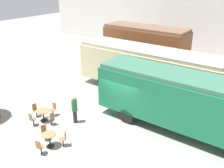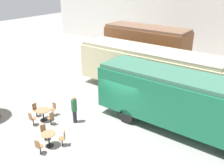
{
  "view_description": "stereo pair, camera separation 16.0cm",
  "coord_description": "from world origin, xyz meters",
  "px_view_note": "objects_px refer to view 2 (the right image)",
  "views": [
    {
      "loc": [
        7.39,
        -11.29,
        8.18
      ],
      "look_at": [
        -1.52,
        1.0,
        1.6
      ],
      "focal_mm": 40.0,
      "sensor_mm": 36.0,
      "label": 1
    },
    {
      "loc": [
        7.52,
        -11.2,
        8.18
      ],
      "look_at": [
        -1.52,
        1.0,
        1.6
      ],
      "focal_mm": 40.0,
      "sensor_mm": 36.0,
      "label": 2
    }
  ],
  "objects_px": {
    "streamlined_locomotive": "(203,105)",
    "cafe_table_near": "(48,137)",
    "passenger_coach_vintage": "(148,68)",
    "cafe_table_mid": "(43,112)",
    "visitor_person": "(74,108)",
    "cafe_chair_0": "(44,131)",
    "passenger_coach_wooden": "(146,44)"
  },
  "relations": [
    {
      "from": "cafe_chair_0",
      "to": "streamlined_locomotive",
      "type": "bearing_deg",
      "value": 58.21
    },
    {
      "from": "passenger_coach_wooden",
      "to": "cafe_table_near",
      "type": "distance_m",
      "value": 13.48
    },
    {
      "from": "streamlined_locomotive",
      "to": "cafe_table_near",
      "type": "xyz_separation_m",
      "value": [
        -5.96,
        -5.45,
        -1.39
      ]
    },
    {
      "from": "cafe_table_mid",
      "to": "cafe_chair_0",
      "type": "relative_size",
      "value": 0.97
    },
    {
      "from": "cafe_table_mid",
      "to": "visitor_person",
      "type": "bearing_deg",
      "value": 29.97
    },
    {
      "from": "cafe_table_mid",
      "to": "visitor_person",
      "type": "relative_size",
      "value": 0.48
    },
    {
      "from": "cafe_table_near",
      "to": "visitor_person",
      "type": "height_order",
      "value": "visitor_person"
    },
    {
      "from": "passenger_coach_vintage",
      "to": "cafe_chair_0",
      "type": "xyz_separation_m",
      "value": [
        -1.6,
        -8.48,
        -1.5
      ]
    },
    {
      "from": "passenger_coach_wooden",
      "to": "cafe_chair_0",
      "type": "xyz_separation_m",
      "value": [
        1.12,
        -12.97,
        -1.93
      ]
    },
    {
      "from": "cafe_table_mid",
      "to": "passenger_coach_vintage",
      "type": "bearing_deg",
      "value": 66.25
    },
    {
      "from": "visitor_person",
      "to": "streamlined_locomotive",
      "type": "bearing_deg",
      "value": 24.39
    },
    {
      "from": "passenger_coach_vintage",
      "to": "visitor_person",
      "type": "bearing_deg",
      "value": -103.21
    },
    {
      "from": "passenger_coach_vintage",
      "to": "passenger_coach_wooden",
      "type": "bearing_deg",
      "value": 121.31
    },
    {
      "from": "cafe_chair_0",
      "to": "passenger_coach_wooden",
      "type": "bearing_deg",
      "value": 115.24
    },
    {
      "from": "cafe_chair_0",
      "to": "cafe_table_near",
      "type": "bearing_deg",
      "value": 0.0
    },
    {
      "from": "cafe_table_near",
      "to": "cafe_table_mid",
      "type": "xyz_separation_m",
      "value": [
        -2.28,
        1.5,
        -0.01
      ]
    },
    {
      "from": "cafe_table_mid",
      "to": "streamlined_locomotive",
      "type": "bearing_deg",
      "value": 25.6
    },
    {
      "from": "cafe_table_near",
      "to": "cafe_chair_0",
      "type": "relative_size",
      "value": 0.88
    },
    {
      "from": "passenger_coach_vintage",
      "to": "cafe_table_near",
      "type": "height_order",
      "value": "passenger_coach_vintage"
    },
    {
      "from": "passenger_coach_vintage",
      "to": "visitor_person",
      "type": "distance_m",
      "value": 6.51
    },
    {
      "from": "cafe_table_mid",
      "to": "cafe_chair_0",
      "type": "bearing_deg",
      "value": -37.99
    },
    {
      "from": "cafe_table_near",
      "to": "visitor_person",
      "type": "bearing_deg",
      "value": 102.76
    },
    {
      "from": "passenger_coach_vintage",
      "to": "cafe_table_near",
      "type": "relative_size",
      "value": 14.01
    },
    {
      "from": "passenger_coach_vintage",
      "to": "cafe_chair_0",
      "type": "relative_size",
      "value": 12.38
    },
    {
      "from": "cafe_table_near",
      "to": "cafe_chair_0",
      "type": "distance_m",
      "value": 0.75
    },
    {
      "from": "cafe_table_near",
      "to": "cafe_table_mid",
      "type": "height_order",
      "value": "cafe_table_near"
    },
    {
      "from": "cafe_table_near",
      "to": "cafe_table_mid",
      "type": "relative_size",
      "value": 0.91
    },
    {
      "from": "passenger_coach_wooden",
      "to": "passenger_coach_vintage",
      "type": "xyz_separation_m",
      "value": [
        2.73,
        -4.48,
        -0.42
      ]
    },
    {
      "from": "streamlined_locomotive",
      "to": "passenger_coach_wooden",
      "type": "bearing_deg",
      "value": 135.03
    },
    {
      "from": "passenger_coach_vintage",
      "to": "streamlined_locomotive",
      "type": "bearing_deg",
      "value": -33.08
    },
    {
      "from": "cafe_table_mid",
      "to": "visitor_person",
      "type": "xyz_separation_m",
      "value": [
        1.72,
        0.99,
        0.4
      ]
    },
    {
      "from": "passenger_coach_vintage",
      "to": "cafe_table_mid",
      "type": "relative_size",
      "value": 12.72
    }
  ]
}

